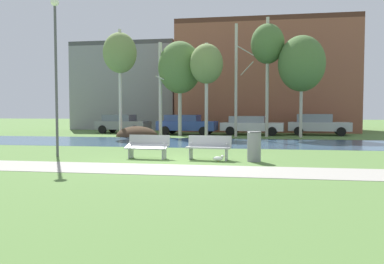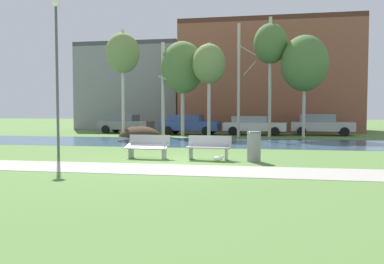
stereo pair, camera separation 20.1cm
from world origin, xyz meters
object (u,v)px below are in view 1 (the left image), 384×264
at_px(parked_hatch_third_white, 251,125).
at_px(bench_left, 148,146).
at_px(bench_right, 209,147).
at_px(parked_sedan_second_blue, 186,124).
at_px(parked_van_nearest_grey, 122,123).
at_px(parked_wagon_fourth_silver, 318,124).
at_px(seagull, 219,158).
at_px(streetlamp, 56,53).
at_px(trash_bin, 254,146).

bearing_deg(parked_hatch_third_white, bench_left, -103.24).
relative_size(bench_right, parked_sedan_second_blue, 0.36).
distance_m(parked_van_nearest_grey, parked_wagon_fourth_silver, 14.91).
relative_size(seagull, parked_wagon_fourth_silver, 0.09).
xyz_separation_m(streetlamp, parked_van_nearest_grey, (-2.92, 15.60, -3.20)).
bearing_deg(trash_bin, parked_van_nearest_grey, 123.37).
relative_size(streetlamp, parked_wagon_fourth_silver, 1.35).
relative_size(bench_right, parked_hatch_third_white, 0.35).
distance_m(trash_bin, streetlamp, 8.30).
bearing_deg(parked_wagon_fourth_silver, parked_hatch_third_white, -174.75).
distance_m(trash_bin, parked_wagon_fourth_silver, 16.43).
bearing_deg(parked_sedan_second_blue, bench_left, -85.23).
height_order(seagull, parked_wagon_fourth_silver, parked_wagon_fourth_silver).
bearing_deg(parked_van_nearest_grey, parked_sedan_second_blue, -9.58).
distance_m(bench_left, streetlamp, 5.06).
relative_size(parked_van_nearest_grey, parked_wagon_fourth_silver, 0.95).
height_order(bench_left, seagull, bench_left).
bearing_deg(bench_right, trash_bin, -7.92).
distance_m(parked_hatch_third_white, parked_wagon_fourth_silver, 4.81).
height_order(trash_bin, parked_hatch_third_white, parked_hatch_third_white).
xyz_separation_m(streetlamp, parked_hatch_third_white, (7.20, 15.08, -3.23)).
relative_size(bench_right, trash_bin, 1.56).
bearing_deg(parked_sedan_second_blue, parked_hatch_third_white, 4.49).
xyz_separation_m(seagull, parked_sedan_second_blue, (-3.93, 15.35, 0.65)).
bearing_deg(parked_wagon_fourth_silver, streetlamp, -127.70).
height_order(trash_bin, parked_van_nearest_grey, parked_van_nearest_grey).
height_order(seagull, streetlamp, streetlamp).
xyz_separation_m(seagull, streetlamp, (-6.34, 0.64, 3.85)).
height_order(bench_right, parked_van_nearest_grey, parked_van_nearest_grey).
relative_size(streetlamp, parked_van_nearest_grey, 1.42).
relative_size(streetlamp, parked_hatch_third_white, 1.30).
relative_size(bench_right, seagull, 4.07).
relative_size(bench_left, seagull, 4.07).
relative_size(trash_bin, parked_van_nearest_grey, 0.25).
bearing_deg(bench_right, parked_van_nearest_grey, 119.45).
distance_m(seagull, parked_sedan_second_blue, 15.86).
relative_size(parked_sedan_second_blue, parked_wagon_fourth_silver, 1.01).
relative_size(trash_bin, streetlamp, 0.17).
xyz_separation_m(bench_left, parked_wagon_fourth_silver, (8.36, 15.59, 0.33)).
height_order(parked_van_nearest_grey, parked_wagon_fourth_silver, parked_wagon_fourth_silver).
relative_size(trash_bin, parked_wagon_fourth_silver, 0.23).
xyz_separation_m(bench_right, seagull, (0.41, -0.58, -0.34)).
xyz_separation_m(bench_right, trash_bin, (1.62, -0.23, 0.07)).
xyz_separation_m(parked_sedan_second_blue, parked_wagon_fourth_silver, (9.59, 0.82, 0.02)).
relative_size(trash_bin, parked_hatch_third_white, 0.22).
height_order(bench_right, trash_bin, trash_bin).
bearing_deg(parked_van_nearest_grey, streetlamp, -79.40).
distance_m(parked_van_nearest_grey, parked_hatch_third_white, 10.14).
distance_m(streetlamp, parked_sedan_second_blue, 15.24).
bearing_deg(seagull, bench_right, 125.75).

